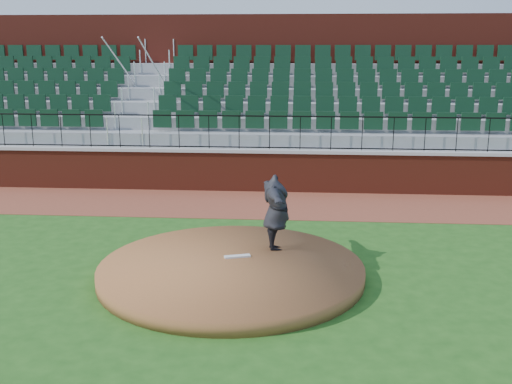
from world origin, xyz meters
TOP-DOWN VIEW (x-y plane):
  - ground at (0.00, 0.00)m, footprint 90.00×90.00m
  - warning_track at (0.00, 5.40)m, footprint 34.00×3.20m
  - field_wall at (0.00, 7.00)m, footprint 34.00×0.35m
  - wall_cap at (0.00, 7.00)m, footprint 34.00×0.45m
  - wall_railing at (0.00, 7.00)m, footprint 34.00×0.05m
  - seating_stands at (0.00, 9.72)m, footprint 34.00×5.10m
  - concourse_wall at (0.00, 12.52)m, footprint 34.00×0.50m
  - pitchers_mound at (-0.36, -0.13)m, footprint 5.12×5.12m
  - pitching_rubber at (-0.28, 0.29)m, footprint 0.53×0.28m
  - pitcher at (0.46, 0.84)m, footprint 0.88×2.01m

SIDE VIEW (x-z plane):
  - ground at x=0.00m, z-range 0.00..0.00m
  - warning_track at x=0.00m, z-range 0.00..0.01m
  - pitchers_mound at x=-0.36m, z-range 0.00..0.25m
  - pitching_rubber at x=-0.28m, z-range 0.25..0.28m
  - field_wall at x=0.00m, z-range 0.00..1.20m
  - pitcher at x=0.46m, z-range 0.25..1.83m
  - wall_cap at x=0.00m, z-range 1.20..1.30m
  - wall_railing at x=0.00m, z-range 1.30..2.30m
  - seating_stands at x=0.00m, z-range 0.00..4.60m
  - concourse_wall at x=0.00m, z-range 0.00..5.50m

